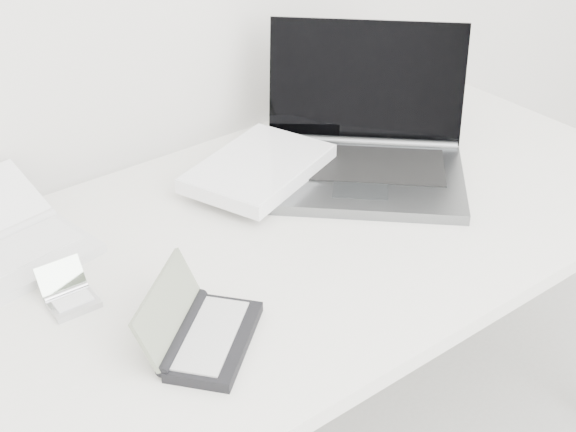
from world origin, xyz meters
TOP-DOWN VIEW (x-y plane):
  - desk at (0.00, 1.55)m, footprint 1.60×0.80m
  - laptop_large at (0.20, 1.66)m, footprint 0.64×0.54m
  - netbook_open_white at (-0.44, 1.79)m, footprint 0.29×0.34m
  - pda_silver at (-0.42, 1.59)m, footprint 0.08×0.09m
  - palmtop_charcoal at (-0.30, 1.38)m, footprint 0.24×0.24m

SIDE VIEW (x-z plane):
  - desk at x=0.00m, z-range 0.32..1.05m
  - pda_silver at x=-0.42m, z-range 0.71..0.77m
  - netbook_open_white at x=-0.44m, z-range 0.71..0.79m
  - palmtop_charcoal at x=-0.30m, z-range 0.70..0.80m
  - laptop_large at x=0.20m, z-range 0.63..0.92m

